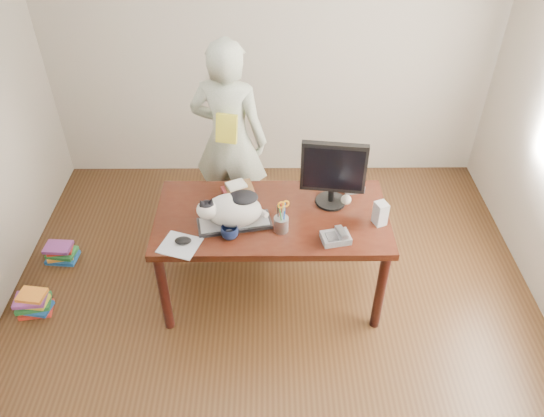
{
  "coord_description": "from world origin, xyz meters",
  "views": [
    {
      "loc": [
        -0.02,
        -2.19,
        3.08
      ],
      "look_at": [
        0.0,
        0.55,
        0.85
      ],
      "focal_mm": 35.0,
      "sensor_mm": 36.0,
      "label": 1
    }
  ],
  "objects": [
    {
      "name": "phone",
      "position": [
        0.41,
        0.34,
        0.78
      ],
      "size": [
        0.2,
        0.18,
        0.08
      ],
      "rotation": [
        0.0,
        0.0,
        0.21
      ],
      "color": "slate",
      "rests_on": "desk"
    },
    {
      "name": "held_book",
      "position": [
        -0.33,
        1.25,
        1.05
      ],
      "size": [
        0.18,
        0.13,
        0.22
      ],
      "rotation": [
        0.0,
        0.0,
        -0.23
      ],
      "color": "yellow",
      "rests_on": "person"
    },
    {
      "name": "monitor",
      "position": [
        0.41,
        0.72,
        1.03
      ],
      "size": [
        0.44,
        0.24,
        0.5
      ],
      "rotation": [
        0.0,
        0.0,
        -0.14
      ],
      "color": "black",
      "rests_on": "desk"
    },
    {
      "name": "book_stack",
      "position": [
        -0.24,
        0.86,
        0.78
      ],
      "size": [
        0.25,
        0.22,
        0.08
      ],
      "rotation": [
        0.0,
        0.0,
        0.34
      ],
      "color": "#55161A",
      "rests_on": "desk"
    },
    {
      "name": "room",
      "position": [
        0.0,
        0.0,
        1.35
      ],
      "size": [
        4.5,
        4.5,
        4.5
      ],
      "color": "black",
      "rests_on": "ground"
    },
    {
      "name": "desk",
      "position": [
        0.0,
        0.68,
        0.6
      ],
      "size": [
        1.6,
        0.8,
        0.75
      ],
      "color": "black",
      "rests_on": "ground"
    },
    {
      "name": "book_pile_a",
      "position": [
        -1.75,
        0.4,
        0.09
      ],
      "size": [
        0.27,
        0.22,
        0.18
      ],
      "color": "red",
      "rests_on": "ground"
    },
    {
      "name": "coffee_mug",
      "position": [
        -0.28,
        0.38,
        0.8
      ],
      "size": [
        0.16,
        0.16,
        0.09
      ],
      "primitive_type": "imported",
      "rotation": [
        0.0,
        0.0,
        0.96
      ],
      "color": "black",
      "rests_on": "desk"
    },
    {
      "name": "person",
      "position": [
        -0.33,
        1.42,
        0.84
      ],
      "size": [
        0.69,
        0.53,
        1.68
      ],
      "primitive_type": "imported",
      "rotation": [
        0.0,
        0.0,
        2.91
      ],
      "color": "silver",
      "rests_on": "ground"
    },
    {
      "name": "pen_cup",
      "position": [
        0.06,
        0.44,
        0.82
      ],
      "size": [
        0.12,
        0.12,
        0.25
      ],
      "rotation": [
        0.0,
        0.0,
        0.36
      ],
      "color": "gray",
      "rests_on": "desk"
    },
    {
      "name": "speaker",
      "position": [
        0.72,
        0.51,
        0.83
      ],
      "size": [
        0.1,
        0.11,
        0.17
      ],
      "rotation": [
        0.0,
        0.0,
        0.39
      ],
      "color": "#A5A5A8",
      "rests_on": "desk"
    },
    {
      "name": "cat",
      "position": [
        -0.27,
        0.5,
        0.89
      ],
      "size": [
        0.48,
        0.31,
        0.27
      ],
      "rotation": [
        0.0,
        0.0,
        0.19
      ],
      "color": "silver",
      "rests_on": "keyboard"
    },
    {
      "name": "book_pile_b",
      "position": [
        -1.72,
        0.95,
        0.07
      ],
      "size": [
        0.26,
        0.2,
        0.15
      ],
      "color": "#1A549F",
      "rests_on": "ground"
    },
    {
      "name": "baseball",
      "position": [
        0.52,
        0.72,
        0.79
      ],
      "size": [
        0.07,
        0.07,
        0.07
      ],
      "rotation": [
        0.0,
        0.0,
        -0.06
      ],
      "color": "white",
      "rests_on": "desk"
    },
    {
      "name": "keyboard",
      "position": [
        -0.25,
        0.5,
        0.76
      ],
      "size": [
        0.52,
        0.28,
        0.03
      ],
      "rotation": [
        0.0,
        0.0,
        0.19
      ],
      "color": "black",
      "rests_on": "desk"
    },
    {
      "name": "calculator",
      "position": [
        0.59,
        0.92,
        0.78
      ],
      "size": [
        0.17,
        0.21,
        0.06
      ],
      "rotation": [
        0.0,
        0.0,
        0.16
      ],
      "color": "slate",
      "rests_on": "desk"
    },
    {
      "name": "mouse",
      "position": [
        -0.57,
        0.32,
        0.77
      ],
      "size": [
        0.13,
        0.1,
        0.04
      ],
      "rotation": [
        0.0,
        0.0,
        -0.33
      ],
      "color": "black",
      "rests_on": "mousepad"
    },
    {
      "name": "mousepad",
      "position": [
        -0.59,
        0.3,
        0.75
      ],
      "size": [
        0.3,
        0.28,
        0.01
      ],
      "rotation": [
        0.0,
        0.0,
        -0.33
      ],
      "color": "#B3B9BF",
      "rests_on": "desk"
    }
  ]
}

